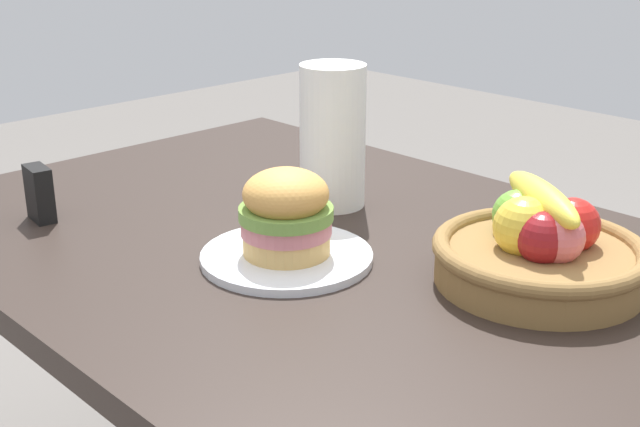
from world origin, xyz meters
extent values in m
cube|color=#2D231E|center=(0.00, 0.00, 0.73)|extent=(1.40, 0.90, 0.04)
cylinder|color=#2D231E|center=(-0.62, 0.37, 0.35)|extent=(0.07, 0.07, 0.71)
cylinder|color=white|center=(-0.02, -0.08, 0.76)|extent=(0.25, 0.25, 0.01)
cylinder|color=#DBAD60|center=(-0.02, -0.08, 0.78)|extent=(0.13, 0.13, 0.03)
cylinder|color=#C67075|center=(-0.02, -0.08, 0.80)|extent=(0.13, 0.13, 0.02)
cylinder|color=olive|center=(-0.02, -0.08, 0.82)|extent=(0.14, 0.14, 0.02)
ellipsoid|color=#DF9F4D|center=(-0.02, -0.08, 0.85)|extent=(0.12, 0.12, 0.07)
cylinder|color=olive|center=(0.28, 0.11, 0.78)|extent=(0.28, 0.28, 0.05)
torus|color=olive|center=(0.28, 0.11, 0.80)|extent=(0.29, 0.29, 0.02)
sphere|color=#D16066|center=(0.30, 0.10, 0.83)|extent=(0.07, 0.07, 0.07)
sphere|color=red|center=(0.30, 0.16, 0.83)|extent=(0.08, 0.08, 0.08)
sphere|color=#6BAD38|center=(0.22, 0.14, 0.83)|extent=(0.07, 0.07, 0.07)
sphere|color=gold|center=(0.26, 0.10, 0.83)|extent=(0.08, 0.08, 0.08)
sphere|color=maroon|center=(0.29, 0.09, 0.83)|extent=(0.07, 0.07, 0.07)
ellipsoid|color=yellow|center=(0.26, 0.14, 0.86)|extent=(0.20, 0.16, 0.05)
cylinder|color=white|center=(-0.14, 0.13, 0.87)|extent=(0.11, 0.11, 0.24)
cube|color=black|center=(-0.42, -0.26, 0.80)|extent=(0.06, 0.04, 0.09)
camera|label=1|loc=(0.82, -0.82, 1.24)|focal=47.31mm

